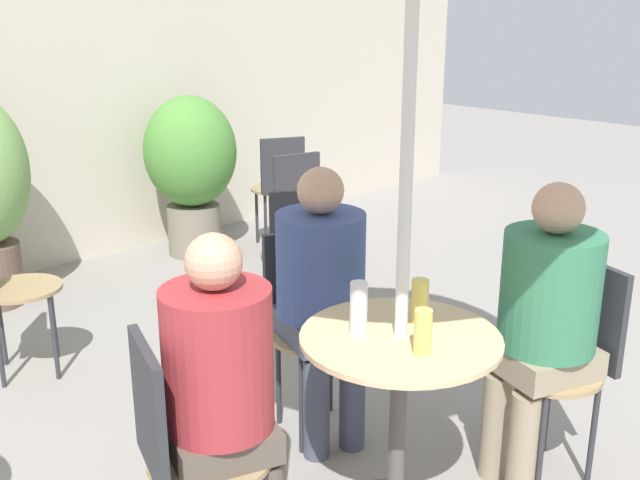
# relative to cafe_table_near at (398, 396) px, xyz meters

# --- Properties ---
(cafe_table_near) EXTENTS (0.69, 0.69, 0.75)m
(cafe_table_near) POSITION_rel_cafe_table_near_xyz_m (0.00, 0.00, 0.00)
(cafe_table_near) COLOR #514C47
(cafe_table_near) RESTS_ON ground_plane
(bistro_chair_0) EXTENTS (0.44, 0.42, 0.89)m
(bistro_chair_0) POSITION_rel_cafe_table_near_xyz_m (0.74, -0.25, 0.02)
(bistro_chair_0) COLOR #997F56
(bistro_chair_0) RESTS_ON ground_plane
(bistro_chair_1) EXTENTS (0.42, 0.44, 0.89)m
(bistro_chair_1) POSITION_rel_cafe_table_near_xyz_m (0.25, 0.74, 0.02)
(bistro_chair_1) COLOR #997F56
(bistro_chair_1) RESTS_ON ground_plane
(bistro_chair_2) EXTENTS (0.44, 0.42, 0.89)m
(bistro_chair_2) POSITION_rel_cafe_table_near_xyz_m (-0.74, 0.25, 0.02)
(bistro_chair_2) COLOR #997F56
(bistro_chair_2) RESTS_ON ground_plane
(bistro_chair_3) EXTENTS (0.41, 0.43, 0.89)m
(bistro_chair_3) POSITION_rel_cafe_table_near_xyz_m (1.41, 2.05, 0.02)
(bistro_chair_3) COLOR #997F56
(bistro_chair_3) RESTS_ON ground_plane
(bistro_chair_4) EXTENTS (0.45, 0.45, 0.89)m
(bistro_chair_4) POSITION_rel_cafe_table_near_xyz_m (0.82, 1.44, 0.02)
(bistro_chair_4) COLOR #997F56
(bistro_chair_4) RESTS_ON ground_plane
(bistro_chair_5) EXTENTS (0.43, 0.45, 0.89)m
(bistro_chair_5) POSITION_rel_cafe_table_near_xyz_m (1.80, 2.75, 0.02)
(bistro_chair_5) COLOR #997F56
(bistro_chair_5) RESTS_ON ground_plane
(bistro_chair_6) EXTENTS (0.45, 0.43, 0.89)m
(bistro_chair_6) POSITION_rel_cafe_table_near_xyz_m (-0.56, 2.12, 0.02)
(bistro_chair_6) COLOR #997F56
(bistro_chair_6) RESTS_ON ground_plane
(seated_person_0) EXTENTS (0.43, 0.41, 1.23)m
(seated_person_0) POSITION_rel_cafe_table_near_xyz_m (0.60, -0.20, 0.20)
(seated_person_0) COLOR gray
(seated_person_0) RESTS_ON ground_plane
(seated_person_1) EXTENTS (0.41, 0.44, 1.21)m
(seated_person_1) POSITION_rel_cafe_table_near_xyz_m (0.20, 0.60, 0.20)
(seated_person_1) COLOR #42475B
(seated_person_1) RESTS_ON ground_plane
(seated_person_2) EXTENTS (0.40, 0.38, 1.20)m
(seated_person_2) POSITION_rel_cafe_table_near_xyz_m (-0.60, 0.20, 0.20)
(seated_person_2) COLOR brown
(seated_person_2) RESTS_ON ground_plane
(beer_glass_0) EXTENTS (0.06, 0.06, 0.15)m
(beer_glass_0) POSITION_rel_cafe_table_near_xyz_m (-0.05, -0.14, 0.31)
(beer_glass_0) COLOR #DBC65B
(beer_glass_0) RESTS_ON cafe_table_near
(beer_glass_1) EXTENTS (0.06, 0.06, 0.16)m
(beer_glass_1) POSITION_rel_cafe_table_near_xyz_m (0.14, 0.03, 0.31)
(beer_glass_1) COLOR #DBC65B
(beer_glass_1) RESTS_ON cafe_table_near
(beer_glass_2) EXTENTS (0.06, 0.06, 0.19)m
(beer_glass_2) POSITION_rel_cafe_table_near_xyz_m (-0.09, 0.11, 0.32)
(beer_glass_2) COLOR silver
(beer_glass_2) RESTS_ON cafe_table_near
(potted_plant_2) EXTENTS (0.68, 0.68, 1.20)m
(potted_plant_2) POSITION_rel_cafe_table_near_xyz_m (1.26, 3.13, 0.19)
(potted_plant_2) COLOR slate
(potted_plant_2) RESTS_ON ground_plane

